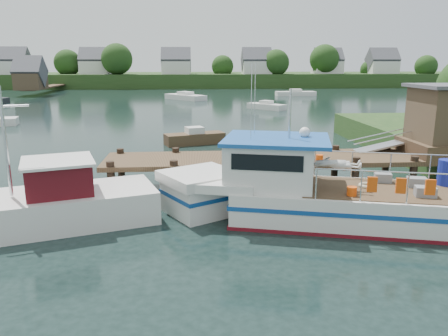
{
  "coord_description": "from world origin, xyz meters",
  "views": [
    {
      "loc": [
        -2.32,
        -18.37,
        5.43
      ],
      "look_at": [
        -1.0,
        -1.5,
        1.3
      ],
      "focal_mm": 35.0,
      "sensor_mm": 36.0,
      "label": 1
    }
  ],
  "objects": [
    {
      "name": "moored_b",
      "position": [
        6.63,
        32.33,
        0.38
      ],
      "size": [
        4.35,
        4.49,
        1.03
      ],
      "rotation": [
        0.0,
        0.0,
        -0.21
      ],
      "color": "silver",
      "rests_on": "ground"
    },
    {
      "name": "lobster_boat",
      "position": [
        1.79,
        -4.03,
        0.98
      ],
      "size": [
        11.17,
        5.57,
        5.41
      ],
      "rotation": [
        0.0,
        0.0,
        -0.26
      ],
      "color": "silver",
      "rests_on": "ground"
    },
    {
      "name": "far_shore",
      "position": [
        0.01,
        82.37,
        2.1
      ],
      "size": [
        140.0,
        42.55,
        9.22
      ],
      "color": "#27431B",
      "rests_on": "ground"
    },
    {
      "name": "moored_rowboat",
      "position": [
        -2.02,
        10.83,
        0.43
      ],
      "size": [
        4.22,
        2.53,
        1.16
      ],
      "rotation": [
        0.0,
        0.0,
        -0.21
      ],
      "color": "#493623",
      "rests_on": "ground"
    },
    {
      "name": "dock",
      "position": [
        6.51,
        0.01,
        2.24
      ],
      "size": [
        16.6,
        3.0,
        4.78
      ],
      "color": "#493623",
      "rests_on": "ground"
    },
    {
      "name": "moored_far",
      "position": [
        15.05,
        52.86,
        0.41
      ],
      "size": [
        6.44,
        2.2,
        1.09
      ],
      "rotation": [
        0.0,
        0.0,
        0.26
      ],
      "color": "silver",
      "rests_on": "ground"
    },
    {
      "name": "moored_c",
      "position": [
        17.01,
        17.98,
        0.38
      ],
      "size": [
        6.74,
        3.28,
        1.02
      ],
      "rotation": [
        0.0,
        0.0,
        0.0
      ],
      "color": "silver",
      "rests_on": "ground"
    },
    {
      "name": "moored_d",
      "position": [
        -2.92,
        46.44,
        0.44
      ],
      "size": [
        6.28,
        6.84,
        1.18
      ],
      "rotation": [
        0.0,
        0.0,
        0.17
      ],
      "color": "silver",
      "rests_on": "ground"
    },
    {
      "name": "work_boat",
      "position": [
        -7.69,
        -4.14,
        0.75
      ],
      "size": [
        8.91,
        4.89,
        4.71
      ],
      "rotation": [
        0.0,
        0.0,
        0.31
      ],
      "color": "silver",
      "rests_on": "ground"
    },
    {
      "name": "ground_plane",
      "position": [
        0.0,
        0.0,
        0.0
      ],
      "size": [
        160.0,
        160.0,
        0.0
      ],
      "primitive_type": "plane",
      "color": "black"
    }
  ]
}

